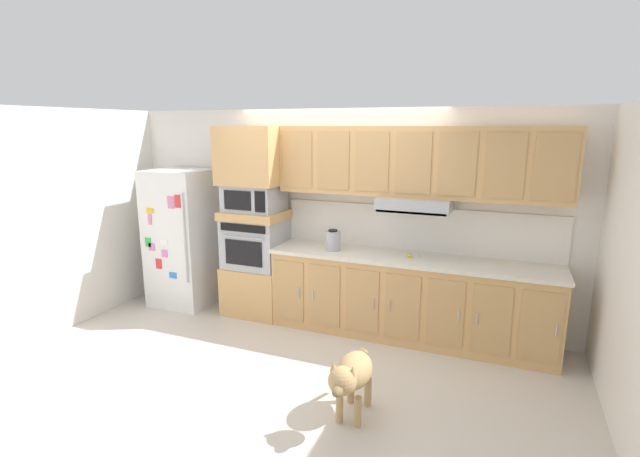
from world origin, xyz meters
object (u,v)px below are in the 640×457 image
at_px(refrigerator, 183,238).
at_px(microwave, 254,197).
at_px(built_in_oven, 256,243).
at_px(electric_kettle, 333,240).
at_px(dog, 352,375).
at_px(screwdriver, 411,256).

height_order(refrigerator, microwave, refrigerator).
xyz_separation_m(built_in_oven, electric_kettle, (1.03, -0.05, 0.13)).
bearing_deg(electric_kettle, dog, -64.53).
distance_m(built_in_oven, electric_kettle, 1.04).
distance_m(refrigerator, built_in_oven, 1.05).
distance_m(microwave, dog, 2.68).
bearing_deg(microwave, dog, -42.79).
xyz_separation_m(screwdriver, electric_kettle, (-0.88, -0.05, 0.10)).
bearing_deg(screwdriver, refrigerator, -178.73).
xyz_separation_m(refrigerator, screwdriver, (2.96, 0.07, 0.05)).
height_order(microwave, screwdriver, microwave).
height_order(screwdriver, electric_kettle, electric_kettle).
xyz_separation_m(built_in_oven, screwdriver, (1.91, -0.00, 0.03)).
xyz_separation_m(microwave, screwdriver, (1.91, -0.00, -0.53)).
xyz_separation_m(electric_kettle, dog, (0.77, -1.62, -0.64)).
distance_m(screwdriver, electric_kettle, 0.89).
relative_size(screwdriver, dog, 0.20).
xyz_separation_m(screwdriver, dog, (-0.11, -1.67, -0.54)).
distance_m(electric_kettle, dog, 1.91).
bearing_deg(refrigerator, microwave, 3.70).
height_order(electric_kettle, dog, electric_kettle).
relative_size(refrigerator, built_in_oven, 2.51).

